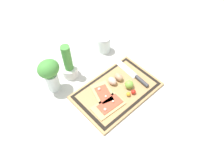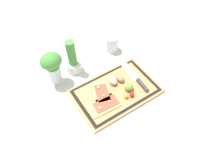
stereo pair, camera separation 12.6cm
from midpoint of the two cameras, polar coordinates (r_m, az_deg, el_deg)
The scene contains 13 objects.
ground_plane at distance 1.27m, azimuth 3.83°, elevation -2.30°, with size 6.00×6.00×0.00m, color silver.
cutting_board at distance 1.26m, azimuth 3.85°, elevation -2.08°, with size 0.48×0.31×0.02m.
pizza_slice_near at distance 1.19m, azimuth 1.04°, elevation -5.65°, with size 0.18×0.11×0.02m.
pizza_slice_far at distance 1.24m, azimuth 0.21°, elevation -2.28°, with size 0.14×0.18×0.02m.
knife at distance 1.30m, azimuth 9.72°, elevation 0.69°, with size 0.05×0.27×0.02m.
egg_brown at distance 1.29m, azimuth 4.90°, elevation 1.41°, with size 0.04×0.06×0.04m, color tan.
egg_pink at distance 1.27m, azimuth 3.07°, elevation 0.60°, with size 0.04×0.06×0.04m, color beige.
lime at distance 1.25m, azimuth 7.30°, elevation -0.86°, with size 0.05×0.05×0.05m, color #7FB742.
cherry_tomato_red at distance 1.23m, azimuth 8.12°, elevation -2.96°, with size 0.03×0.03×0.03m, color red.
cherry_tomato_yellow at distance 1.22m, azimuth 6.72°, elevation -3.41°, with size 0.02×0.02×0.02m, color gold.
herb_pot at distance 1.33m, azimuth -7.51°, elevation 5.82°, with size 0.09×0.09×0.23m.
sauce_jar at distance 1.47m, azimuth 2.43°, elevation 10.14°, with size 0.09×0.09×0.11m.
herb_glass at distance 1.25m, azimuth -12.55°, elevation 4.45°, with size 0.12×0.11×0.22m.
Camera 2 is at (-0.43, -0.61, 1.03)m, focal length 35.00 mm.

